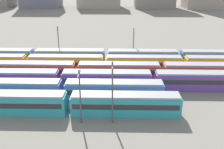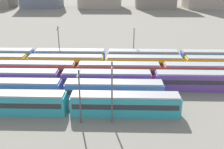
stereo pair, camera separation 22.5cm
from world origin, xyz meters
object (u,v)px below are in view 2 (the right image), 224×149
(train_track_4, at_px, (105,63))
(catenary_pole_3, at_px, (59,41))
(train_track_1, at_px, (13,89))
(train_track_3, at_px, (77,70))
(catenary_pole_1, at_px, (134,43))
(catenary_pole_0, at_px, (80,94))
(train_track_2, at_px, (153,80))
(train_track_0, at_px, (12,103))
(catenary_pole_2, at_px, (112,90))
(train_track_5, at_px, (106,57))

(train_track_4, height_order, catenary_pole_3, catenary_pole_3)
(train_track_4, bearing_deg, train_track_1, -136.39)
(train_track_3, xyz_separation_m, train_track_4, (6.05, 5.20, 0.00))
(train_track_1, xyz_separation_m, catenary_pole_1, (23.70, 23.95, 3.01))
(train_track_4, distance_m, catenary_pole_0, 23.94)
(train_track_1, distance_m, train_track_2, 27.22)
(train_track_2, height_order, catenary_pole_0, catenary_pole_0)
(catenary_pole_1, bearing_deg, train_track_0, -126.71)
(train_track_2, relative_size, catenary_pole_3, 12.13)
(train_track_4, xyz_separation_m, catenary_pole_2, (2.38, -23.52, 3.76))
(train_track_3, bearing_deg, train_track_0, -118.21)
(catenary_pole_0, bearing_deg, train_track_1, 149.99)
(train_track_3, bearing_deg, train_track_1, -134.81)
(train_track_1, bearing_deg, train_track_5, 51.54)
(train_track_0, relative_size, train_track_5, 0.75)
(catenary_pole_1, xyz_separation_m, catenary_pole_3, (-20.17, -0.00, 0.26))
(train_track_4, relative_size, train_track_5, 1.00)
(train_track_1, relative_size, train_track_2, 0.50)
(train_track_0, height_order, catenary_pole_0, catenary_pole_0)
(catenary_pole_3, bearing_deg, train_track_0, -93.07)
(train_track_3, height_order, train_track_5, same)
(catenary_pole_1, bearing_deg, train_track_5, -156.28)
(train_track_0, distance_m, catenary_pole_0, 12.62)
(train_track_3, xyz_separation_m, catenary_pole_2, (8.43, -18.32, 3.76))
(train_track_1, distance_m, catenary_pole_0, 16.31)
(train_track_3, distance_m, train_track_4, 7.98)
(catenary_pole_3, bearing_deg, train_track_3, -63.34)
(train_track_4, distance_m, catenary_pole_2, 23.94)
(catenary_pole_0, height_order, catenary_pole_1, catenary_pole_0)
(train_track_5, distance_m, catenary_pole_3, 13.77)
(train_track_0, xyz_separation_m, catenary_pole_2, (16.80, -2.72, 3.76))
(train_track_1, bearing_deg, train_track_4, 43.61)
(train_track_5, bearing_deg, train_track_0, -119.25)
(train_track_4, bearing_deg, train_track_3, -139.31)
(train_track_0, xyz_separation_m, train_track_5, (14.56, 26.00, 0.00))
(train_track_1, height_order, catenary_pole_2, catenary_pole_2)
(train_track_2, height_order, train_track_3, same)
(train_track_2, xyz_separation_m, train_track_4, (-10.35, 10.40, 0.00))
(train_track_2, relative_size, catenary_pole_1, 12.83)
(train_track_0, xyz_separation_m, train_track_3, (8.37, 15.60, 0.00))
(train_track_3, relative_size, train_track_5, 1.00)
(train_track_1, bearing_deg, train_track_2, 11.01)
(train_track_5, xyz_separation_m, catenary_pole_3, (-13.00, 3.15, 3.27))
(catenary_pole_0, distance_m, catenary_pole_2, 4.94)
(train_track_1, height_order, train_track_4, same)
(catenary_pole_0, distance_m, catenary_pole_3, 33.59)
(train_track_2, bearing_deg, train_track_5, 123.18)
(train_track_1, xyz_separation_m, train_track_4, (16.38, 15.60, 0.00))
(train_track_4, distance_m, train_track_5, 5.20)
(catenary_pole_2, bearing_deg, train_track_3, 114.71)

